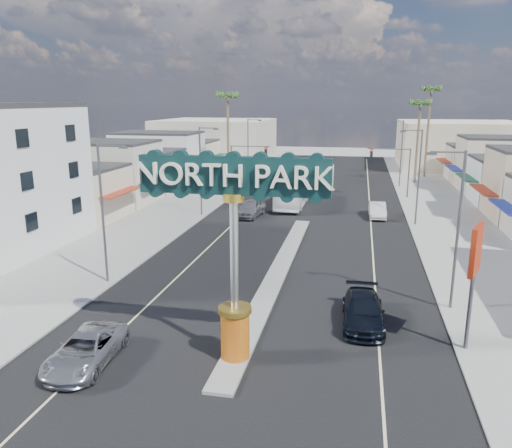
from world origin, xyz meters
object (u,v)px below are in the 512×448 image
at_px(traffic_signal_right, 394,163).
at_px(car_parked_left, 251,208).
at_px(streetlight_l_far, 249,147).
at_px(palm_right_far, 431,95).
at_px(palm_right_mid, 420,107).
at_px(traffic_signal_left, 245,159).
at_px(streetlight_r_mid, 417,172).
at_px(suv_right, 363,311).
at_px(streetlight_r_far, 400,150).
at_px(bank_pylon_sign, 475,257).
at_px(gateway_sign, 234,235).
at_px(streetlight_l_mid, 202,167).
at_px(streetlight_r_near, 455,223).
at_px(suv_left, 86,350).
at_px(city_bus, 294,191).
at_px(palm_left_far, 228,101).
at_px(car_parked_right, 377,210).
at_px(streetlight_l_near, 104,207).

distance_m(traffic_signal_right, car_parked_left, 20.26).
relative_size(streetlight_l_far, palm_right_far, 0.64).
bearing_deg(palm_right_mid, traffic_signal_left, -151.58).
bearing_deg(streetlight_r_mid, suv_right, -101.62).
bearing_deg(streetlight_r_far, palm_right_mid, 57.31).
height_order(streetlight_l_far, palm_right_far, palm_right_far).
height_order(streetlight_r_far, bank_pylon_sign, streetlight_r_far).
xyz_separation_m(gateway_sign, car_parked_left, (-5.50, 28.49, -5.06)).
distance_m(streetlight_l_mid, streetlight_r_near, 28.90).
height_order(streetlight_r_mid, streetlight_r_far, same).
distance_m(suv_left, city_bus, 37.25).
relative_size(traffic_signal_left, streetlight_r_far, 0.67).
distance_m(palm_left_far, car_parked_right, 28.60).
xyz_separation_m(palm_right_mid, suv_right, (-7.30, -49.00, -9.84)).
distance_m(streetlight_r_mid, streetlight_r_far, 22.00).
height_order(palm_right_mid, suv_right, palm_right_mid).
distance_m(streetlight_l_near, bank_pylon_sign, 21.50).
distance_m(streetlight_r_mid, palm_right_mid, 26.71).
bearing_deg(streetlight_r_far, streetlight_r_near, -90.00).
bearing_deg(traffic_signal_left, suv_left, -86.43).
bearing_deg(suv_right, palm_right_far, 78.29).
bearing_deg(palm_left_far, traffic_signal_right, -15.15).
bearing_deg(city_bus, streetlight_l_mid, -138.75).
xyz_separation_m(suv_right, car_parked_right, (1.44, 25.76, -0.00)).
bearing_deg(streetlight_l_mid, bank_pylon_sign, -49.97).
distance_m(palm_right_mid, car_parked_right, 25.91).
bearing_deg(car_parked_right, traffic_signal_right, 77.84).
bearing_deg(streetlight_r_mid, suv_left, -119.58).
distance_m(traffic_signal_right, streetlight_l_far, 21.20).
bearing_deg(streetlight_l_mid, suv_left, -82.38).
bearing_deg(palm_right_far, streetlight_r_mid, -98.12).
xyz_separation_m(streetlight_l_far, car_parked_left, (4.93, -21.54, -4.20)).
relative_size(traffic_signal_left, bank_pylon_sign, 1.00).
distance_m(suv_left, bank_pylon_sign, 18.06).
bearing_deg(suv_right, streetlight_r_near, 30.23).
bearing_deg(bank_pylon_sign, car_parked_left, 143.03).
height_order(streetlight_r_near, car_parked_right, streetlight_r_near).
distance_m(palm_right_mid, car_parked_left, 33.00).
height_order(streetlight_l_mid, streetlight_r_far, same).
bearing_deg(palm_left_far, streetlight_r_near, -59.64).
relative_size(traffic_signal_right, bank_pylon_sign, 1.00).
distance_m(streetlight_l_mid, car_parked_right, 18.30).
bearing_deg(streetlight_r_mid, traffic_signal_right, 95.10).
bearing_deg(traffic_signal_left, suv_right, -68.08).
relative_size(palm_right_far, bank_pylon_sign, 2.35).
height_order(traffic_signal_left, streetlight_l_far, streetlight_l_far).
bearing_deg(traffic_signal_left, bank_pylon_sign, -63.17).
bearing_deg(streetlight_r_near, car_parked_left, 127.90).
relative_size(traffic_signal_right, car_parked_right, 1.30).
bearing_deg(palm_left_far, streetlight_l_far, 37.92).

